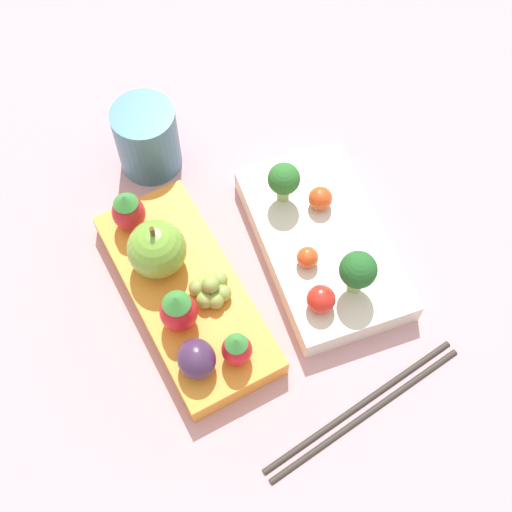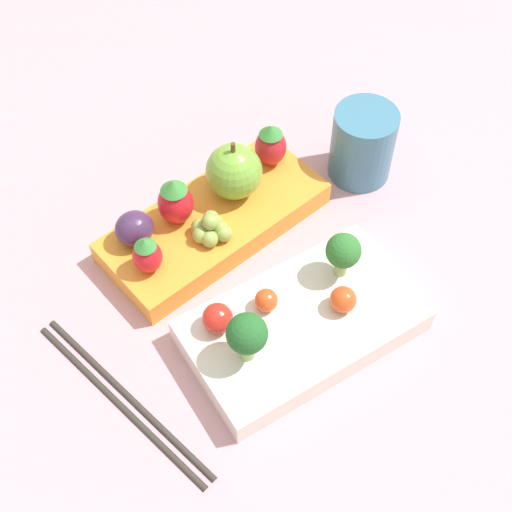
# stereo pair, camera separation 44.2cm
# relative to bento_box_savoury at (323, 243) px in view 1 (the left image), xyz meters

# --- Properties ---
(ground_plane) EXTENTS (4.00, 4.00, 0.00)m
(ground_plane) POSITION_rel_bento_box_savoury_xyz_m (0.01, -0.08, -0.01)
(ground_plane) COLOR #C6939E
(bento_box_savoury) EXTENTS (0.21, 0.13, 0.03)m
(bento_box_savoury) POSITION_rel_bento_box_savoury_xyz_m (0.00, 0.00, 0.00)
(bento_box_savoury) COLOR silver
(bento_box_savoury) RESTS_ON ground_plane
(bento_box_fruit) EXTENTS (0.23, 0.12, 0.03)m
(bento_box_fruit) POSITION_rel_bento_box_savoury_xyz_m (-0.00, -0.14, -0.00)
(bento_box_fruit) COLOR orange
(bento_box_fruit) RESTS_ON ground_plane
(broccoli_floret_0) EXTENTS (0.03, 0.03, 0.05)m
(broccoli_floret_0) POSITION_rel_bento_box_savoury_xyz_m (-0.06, -0.02, 0.04)
(broccoli_floret_0) COLOR #93B770
(broccoli_floret_0) RESTS_ON bento_box_savoury
(broccoli_floret_1) EXTENTS (0.03, 0.03, 0.05)m
(broccoli_floret_1) POSITION_rel_bento_box_savoury_xyz_m (0.06, 0.00, 0.05)
(broccoli_floret_1) COLOR #93B770
(broccoli_floret_1) RESTS_ON bento_box_savoury
(cherry_tomato_0) EXTENTS (0.02, 0.02, 0.02)m
(cherry_tomato_0) POSITION_rel_bento_box_savoury_xyz_m (0.02, -0.03, 0.02)
(cherry_tomato_0) COLOR #DB4C1E
(cherry_tomato_0) RESTS_ON bento_box_savoury
(cherry_tomato_1) EXTENTS (0.03, 0.03, 0.03)m
(cherry_tomato_1) POSITION_rel_bento_box_savoury_xyz_m (0.06, -0.04, 0.03)
(cherry_tomato_1) COLOR red
(cherry_tomato_1) RESTS_ON bento_box_savoury
(cherry_tomato_2) EXTENTS (0.02, 0.02, 0.02)m
(cherry_tomato_2) POSITION_rel_bento_box_savoury_xyz_m (-0.03, 0.01, 0.03)
(cherry_tomato_2) COLOR #DB4C1E
(cherry_tomato_2) RESTS_ON bento_box_savoury
(apple) EXTENTS (0.06, 0.06, 0.06)m
(apple) POSITION_rel_bento_box_savoury_xyz_m (-0.04, -0.16, 0.04)
(apple) COLOR #70A838
(apple) RESTS_ON bento_box_fruit
(strawberry_0) EXTENTS (0.03, 0.03, 0.05)m
(strawberry_0) POSITION_rel_bento_box_savoury_xyz_m (0.03, -0.16, 0.04)
(strawberry_0) COLOR red
(strawberry_0) RESTS_ON bento_box_fruit
(strawberry_1) EXTENTS (0.03, 0.03, 0.05)m
(strawberry_1) POSITION_rel_bento_box_savoury_xyz_m (-0.09, -0.17, 0.04)
(strawberry_1) COLOR red
(strawberry_1) RESTS_ON bento_box_fruit
(strawberry_2) EXTENTS (0.03, 0.03, 0.04)m
(strawberry_2) POSITION_rel_bento_box_savoury_xyz_m (0.08, -0.12, 0.03)
(strawberry_2) COLOR red
(strawberry_2) RESTS_ON bento_box_fruit
(plum) EXTENTS (0.04, 0.03, 0.03)m
(plum) POSITION_rel_bento_box_savoury_xyz_m (0.07, -0.16, 0.03)
(plum) COLOR #42284C
(plum) RESTS_ON bento_box_fruit
(grape_cluster) EXTENTS (0.04, 0.04, 0.03)m
(grape_cluster) POSITION_rel_bento_box_savoury_xyz_m (0.01, -0.12, 0.02)
(grape_cluster) COLOR #8EA84C
(grape_cluster) RESTS_ON bento_box_fruit
(drinking_cup) EXTENTS (0.07, 0.07, 0.08)m
(drinking_cup) POSITION_rel_bento_box_savoury_xyz_m (-0.17, -0.12, 0.03)
(drinking_cup) COLOR teal
(drinking_cup) RESTS_ON ground_plane
(chopsticks_pair) EXTENTS (0.06, 0.21, 0.01)m
(chopsticks_pair) POSITION_rel_bento_box_savoury_xyz_m (0.16, -0.04, -0.01)
(chopsticks_pair) COLOR #332D28
(chopsticks_pair) RESTS_ON ground_plane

